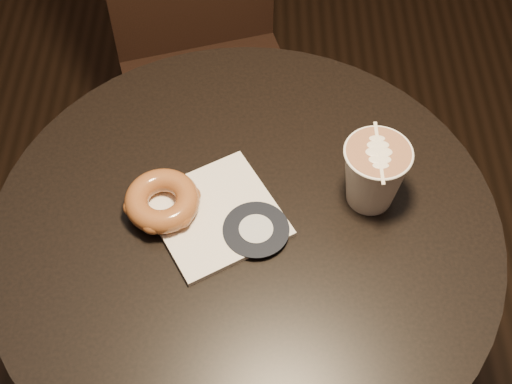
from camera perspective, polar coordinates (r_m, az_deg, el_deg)
cafe_table at (r=1.14m, az=-0.76°, el=-8.13°), size 0.70×0.70×0.75m
chair at (r=1.57m, az=-4.36°, el=12.22°), size 0.45×0.45×0.92m
pastry_bag at (r=0.97m, az=-3.22°, el=-1.82°), size 0.22×0.22×0.01m
doughnut at (r=0.97m, az=-7.52°, el=-0.70°), size 0.10×0.10×0.03m
latte_cup at (r=0.97m, az=9.39°, el=1.33°), size 0.09×0.09×0.10m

